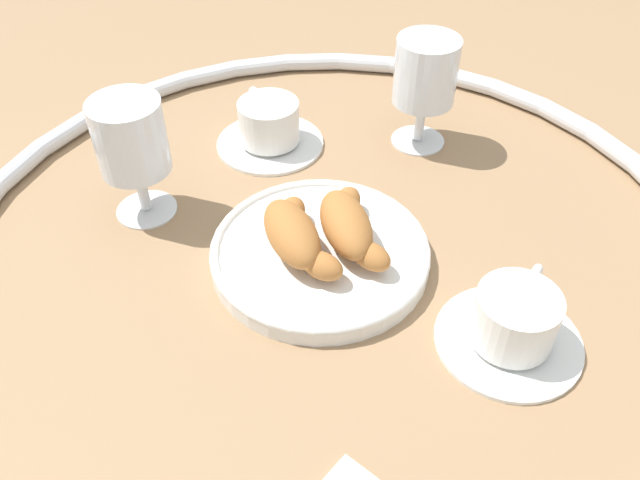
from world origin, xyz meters
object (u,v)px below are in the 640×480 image
at_px(croissant_large, 297,236).
at_px(croissant_small, 349,225).
at_px(pastry_plate, 320,253).
at_px(coffee_cup_near, 269,127).
at_px(juice_glass_left, 131,143).
at_px(juice_glass_right, 426,74).
at_px(coffee_cup_far, 514,323).

relative_size(croissant_large, croissant_small, 1.03).
distance_m(croissant_large, croissant_small, 0.06).
xyz_separation_m(pastry_plate, croissant_large, (-0.01, -0.02, 0.03)).
distance_m(coffee_cup_near, juice_glass_left, 0.20).
xyz_separation_m(pastry_plate, croissant_small, (0.01, 0.03, 0.03)).
distance_m(croissant_large, juice_glass_right, 0.28).
distance_m(pastry_plate, coffee_cup_near, 0.22).
distance_m(croissant_small, juice_glass_left, 0.24).
xyz_separation_m(croissant_large, juice_glass_left, (-0.17, -0.10, 0.05)).
bearing_deg(coffee_cup_far, pastry_plate, -152.45).
distance_m(juice_glass_left, juice_glass_right, 0.35).
bearing_deg(croissant_small, juice_glass_left, -138.98).
distance_m(croissant_large, coffee_cup_near, 0.22).
height_order(croissant_large, juice_glass_right, juice_glass_right).
relative_size(coffee_cup_near, coffee_cup_far, 1.00).
distance_m(pastry_plate, coffee_cup_far, 0.20).
xyz_separation_m(croissant_small, coffee_cup_far, (0.17, 0.06, -0.02)).
bearing_deg(pastry_plate, croissant_large, -103.86).
height_order(coffee_cup_near, juice_glass_left, juice_glass_left).
relative_size(croissant_small, juice_glass_left, 0.94).
distance_m(coffee_cup_far, juice_glass_right, 0.34).
relative_size(croissant_small, juice_glass_right, 0.94).
height_order(croissant_large, croissant_small, same).
bearing_deg(coffee_cup_near, croissant_small, -6.48).
relative_size(pastry_plate, juice_glass_left, 1.62).
bearing_deg(juice_glass_right, croissant_large, -64.42).
relative_size(pastry_plate, juice_glass_right, 1.62).
bearing_deg(juice_glass_right, coffee_cup_near, -119.05).
xyz_separation_m(pastry_plate, juice_glass_left, (-0.17, -0.13, 0.08)).
distance_m(coffee_cup_near, coffee_cup_far, 0.40).
relative_size(croissant_large, coffee_cup_near, 1.00).
bearing_deg(croissant_small, coffee_cup_near, 173.52).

